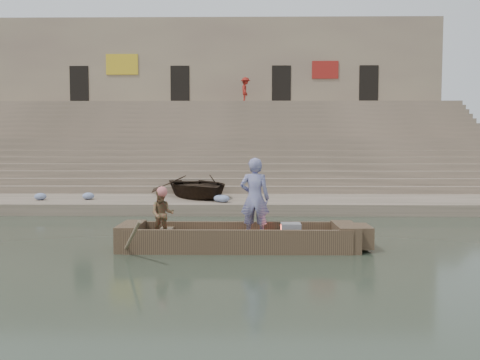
{
  "coord_description": "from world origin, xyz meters",
  "views": [
    {
      "loc": [
        2.66,
        -11.42,
        2.48
      ],
      "look_at": [
        2.44,
        4.02,
        1.4
      ],
      "focal_mm": 38.08,
      "sensor_mm": 36.0,
      "label": 1
    }
  ],
  "objects_px": {
    "standing_man": "(255,198)",
    "pedestrian": "(245,90)",
    "beached_rowboat": "(197,186)",
    "rowing_man": "(162,214)",
    "television": "(290,232)",
    "main_rowboat": "(238,244)"
  },
  "relations": [
    {
      "from": "rowing_man",
      "to": "pedestrian",
      "type": "xyz_separation_m",
      "value": [
        1.91,
        21.77,
        5.23
      ]
    },
    {
      "from": "television",
      "to": "pedestrian",
      "type": "relative_size",
      "value": 0.27
    },
    {
      "from": "television",
      "to": "pedestrian",
      "type": "distance_m",
      "value": 22.63
    },
    {
      "from": "main_rowboat",
      "to": "beached_rowboat",
      "type": "distance_m",
      "value": 8.29
    },
    {
      "from": "main_rowboat",
      "to": "pedestrian",
      "type": "distance_m",
      "value": 22.68
    },
    {
      "from": "standing_man",
      "to": "pedestrian",
      "type": "bearing_deg",
      "value": -81.21
    },
    {
      "from": "beached_rowboat",
      "to": "television",
      "type": "bearing_deg",
      "value": -93.21
    },
    {
      "from": "main_rowboat",
      "to": "pedestrian",
      "type": "xyz_separation_m",
      "value": [
        0.09,
        21.89,
        5.94
      ]
    },
    {
      "from": "beached_rowboat",
      "to": "standing_man",
      "type": "bearing_deg",
      "value": -98.27
    },
    {
      "from": "television",
      "to": "pedestrian",
      "type": "height_order",
      "value": "pedestrian"
    },
    {
      "from": "beached_rowboat",
      "to": "pedestrian",
      "type": "bearing_deg",
      "value": 58.77
    },
    {
      "from": "standing_man",
      "to": "beached_rowboat",
      "type": "bearing_deg",
      "value": -66.68
    },
    {
      "from": "beached_rowboat",
      "to": "pedestrian",
      "type": "height_order",
      "value": "pedestrian"
    },
    {
      "from": "standing_man",
      "to": "pedestrian",
      "type": "relative_size",
      "value": 1.15
    },
    {
      "from": "standing_man",
      "to": "beached_rowboat",
      "type": "xyz_separation_m",
      "value": [
        -2.16,
        7.87,
        -0.35
      ]
    },
    {
      "from": "television",
      "to": "rowing_man",
      "type": "bearing_deg",
      "value": 177.73
    },
    {
      "from": "rowing_man",
      "to": "beached_rowboat",
      "type": "distance_m",
      "value": 7.94
    },
    {
      "from": "standing_man",
      "to": "television",
      "type": "relative_size",
      "value": 4.23
    },
    {
      "from": "standing_man",
      "to": "pedestrian",
      "type": "height_order",
      "value": "pedestrian"
    },
    {
      "from": "standing_man",
      "to": "rowing_man",
      "type": "relative_size",
      "value": 1.63
    },
    {
      "from": "main_rowboat",
      "to": "rowing_man",
      "type": "bearing_deg",
      "value": 176.19
    },
    {
      "from": "rowing_man",
      "to": "beached_rowboat",
      "type": "relative_size",
      "value": 0.28
    }
  ]
}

